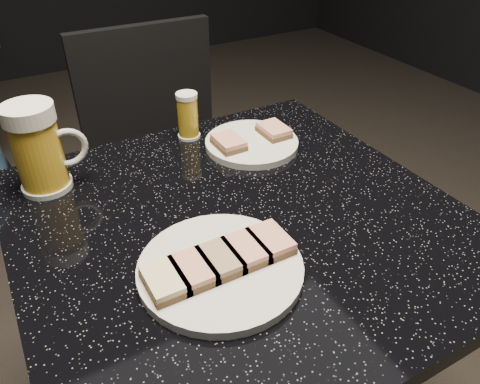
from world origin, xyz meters
name	(u,v)px	position (x,y,z in m)	size (l,w,h in m)	color
plate_large	(220,269)	(-0.09, -0.10, 0.76)	(0.23, 0.23, 0.01)	silver
plate_small	(252,143)	(0.14, 0.19, 0.76)	(0.19, 0.19, 0.01)	silver
table	(240,316)	(0.00, 0.00, 0.51)	(0.70, 0.70, 0.75)	black
beer_mug	(39,148)	(-0.25, 0.24, 0.83)	(0.13, 0.09, 0.16)	silver
beer_tumbler	(188,116)	(0.04, 0.30, 0.80)	(0.05, 0.05, 0.10)	silver
chair	(166,163)	(0.10, 0.62, 0.50)	(0.41, 0.41, 0.87)	black
canapes_on_plate_large	(220,260)	(-0.09, -0.10, 0.77)	(0.21, 0.07, 0.02)	#4C3521
canapes_on_plate_small	(252,136)	(0.14, 0.19, 0.77)	(0.16, 0.07, 0.02)	#4C3521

